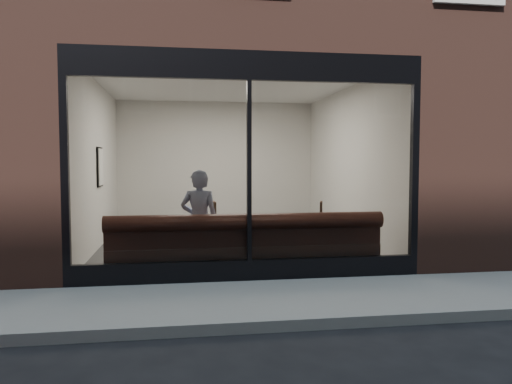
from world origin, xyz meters
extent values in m
plane|color=black|center=(0.00, 0.00, 0.00)|extent=(120.00, 120.00, 0.00)
cube|color=gray|center=(0.00, 1.00, 0.01)|extent=(40.00, 2.00, 0.01)
cube|color=gray|center=(0.00, -0.05, 0.06)|extent=(40.00, 0.10, 0.12)
cube|color=#563126|center=(-3.75, 8.00, 1.60)|extent=(2.50, 12.00, 3.20)
cube|color=#563126|center=(3.75, 8.00, 1.60)|extent=(2.50, 12.00, 3.20)
cube|color=#563126|center=(0.00, 11.00, 1.60)|extent=(5.00, 6.00, 3.20)
plane|color=#2D2D30|center=(0.00, 5.00, 0.02)|extent=(6.00, 6.00, 0.00)
plane|color=white|center=(0.00, 5.00, 3.19)|extent=(6.00, 6.00, 0.00)
plane|color=silver|center=(0.00, 7.99, 1.60)|extent=(5.00, 0.00, 5.00)
plane|color=silver|center=(-2.49, 5.00, 1.60)|extent=(0.00, 6.00, 6.00)
plane|color=silver|center=(2.49, 5.00, 1.60)|extent=(0.00, 6.00, 6.00)
cube|color=black|center=(0.00, 2.05, 0.15)|extent=(5.00, 0.10, 0.30)
cube|color=black|center=(0.00, 2.05, 3.00)|extent=(5.00, 0.10, 0.40)
cube|color=black|center=(0.00, 2.05, 1.55)|extent=(0.06, 0.10, 2.50)
plane|color=white|center=(0.00, 2.02, 1.55)|extent=(4.80, 0.00, 4.80)
cube|color=#3E1D16|center=(0.00, 2.45, 0.23)|extent=(4.00, 0.55, 0.45)
imported|color=#97A2C5|center=(-0.67, 2.67, 0.78)|extent=(0.63, 0.48, 1.56)
cube|color=#332013|center=(-1.48, 3.00, 0.74)|extent=(0.81, 0.81, 0.04)
cube|color=#332013|center=(1.35, 3.00, 0.74)|extent=(0.67, 0.67, 0.04)
cube|color=#332013|center=(-0.53, 4.26, 0.24)|extent=(0.39, 0.39, 0.04)
cube|color=#332013|center=(1.41, 3.98, 0.24)|extent=(0.47, 0.47, 0.04)
cube|color=white|center=(-2.45, 5.12, 1.57)|extent=(0.02, 0.53, 0.70)
camera|label=1|loc=(-0.97, -4.82, 1.70)|focal=35.00mm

